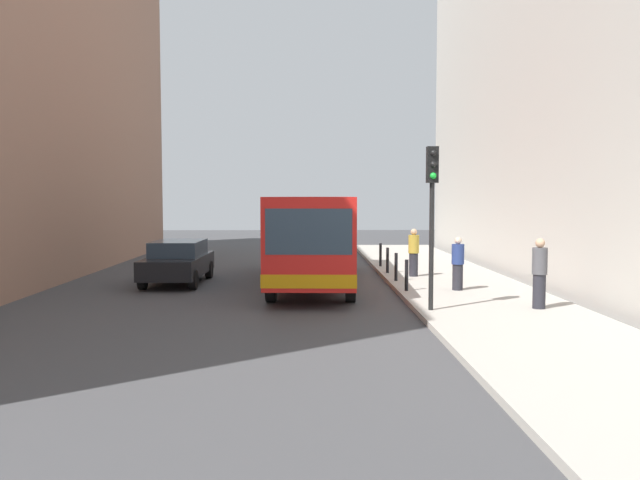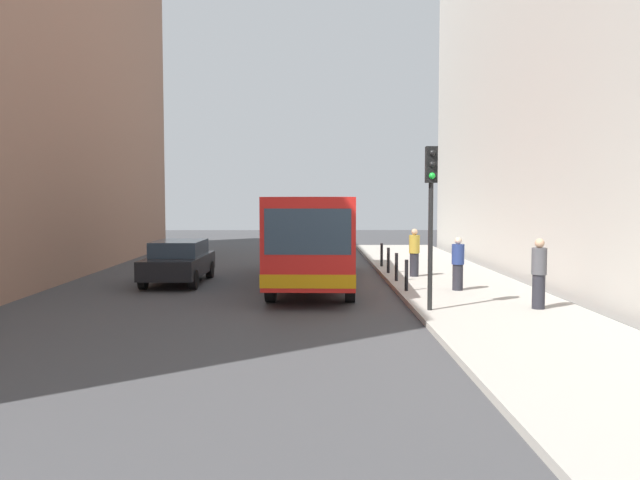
# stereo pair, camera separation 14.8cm
# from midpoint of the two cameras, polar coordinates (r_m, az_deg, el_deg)

# --- Properties ---
(ground_plane) EXTENTS (80.00, 80.00, 0.00)m
(ground_plane) POSITION_cam_midpoint_polar(r_m,az_deg,el_deg) (18.56, -2.69, -5.51)
(ground_plane) COLOR #424244
(sidewalk) EXTENTS (4.40, 40.00, 0.15)m
(sidewalk) POSITION_cam_midpoint_polar(r_m,az_deg,el_deg) (19.18, 13.72, -5.08)
(sidewalk) COLOR #ADA89E
(sidewalk) RESTS_ON ground
(building_right) EXTENTS (7.00, 32.00, 16.72)m
(building_right) POSITION_cam_midpoint_polar(r_m,az_deg,el_deg) (25.45, 25.49, 15.60)
(building_right) COLOR #BCB7AD
(building_right) RESTS_ON ground
(bus) EXTENTS (2.97, 11.11, 3.00)m
(bus) POSITION_cam_midpoint_polar(r_m,az_deg,el_deg) (22.47, -0.65, 0.55)
(bus) COLOR red
(bus) RESTS_ON ground
(car_beside_bus) EXTENTS (1.93, 4.44, 1.48)m
(car_beside_bus) POSITION_cam_midpoint_polar(r_m,az_deg,el_deg) (23.09, -12.49, -1.80)
(car_beside_bus) COLOR black
(car_beside_bus) RESTS_ON ground
(traffic_light) EXTENTS (0.28, 0.33, 4.10)m
(traffic_light) POSITION_cam_midpoint_polar(r_m,az_deg,el_deg) (16.50, 9.52, 3.76)
(traffic_light) COLOR black
(traffic_light) RESTS_ON sidewalk
(bollard_near) EXTENTS (0.11, 0.11, 0.95)m
(bollard_near) POSITION_cam_midpoint_polar(r_m,az_deg,el_deg) (19.94, 7.37, -3.07)
(bollard_near) COLOR black
(bollard_near) RESTS_ON sidewalk
(bollard_mid) EXTENTS (0.11, 0.11, 0.95)m
(bollard_mid) POSITION_cam_midpoint_polar(r_m,az_deg,el_deg) (22.23, 6.48, -2.36)
(bollard_mid) COLOR black
(bollard_mid) RESTS_ON sidewalk
(bollard_far) EXTENTS (0.11, 0.11, 0.95)m
(bollard_far) POSITION_cam_midpoint_polar(r_m,az_deg,el_deg) (24.52, 5.76, -1.77)
(bollard_far) COLOR black
(bollard_far) RESTS_ON sidewalk
(bollard_farthest) EXTENTS (0.11, 0.11, 0.95)m
(bollard_farthest) POSITION_cam_midpoint_polar(r_m,az_deg,el_deg) (26.82, 5.16, -1.29)
(bollard_farthest) COLOR black
(bollard_farthest) RESTS_ON sidewalk
(pedestrian_near_signal) EXTENTS (0.38, 0.38, 1.80)m
(pedestrian_near_signal) POSITION_cam_midpoint_polar(r_m,az_deg,el_deg) (17.51, 18.42, -2.78)
(pedestrian_near_signal) COLOR #26262D
(pedestrian_near_signal) RESTS_ON sidewalk
(pedestrian_mid_sidewalk) EXTENTS (0.38, 0.38, 1.63)m
(pedestrian_mid_sidewalk) POSITION_cam_midpoint_polar(r_m,az_deg,el_deg) (20.33, 11.76, -2.05)
(pedestrian_mid_sidewalk) COLOR #26262D
(pedestrian_mid_sidewalk) RESTS_ON sidewalk
(pedestrian_far_sidewalk) EXTENTS (0.38, 0.38, 1.71)m
(pedestrian_far_sidewalk) POSITION_cam_midpoint_polar(r_m,az_deg,el_deg) (23.55, 8.01, -1.09)
(pedestrian_far_sidewalk) COLOR #26262D
(pedestrian_far_sidewalk) RESTS_ON sidewalk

